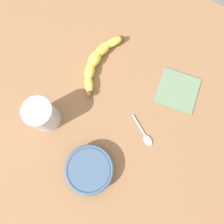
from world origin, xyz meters
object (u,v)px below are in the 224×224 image
ceramic_bowl (90,169)px  teaspoon (147,139)px  smoothie_glass (43,115)px  banana (98,61)px

ceramic_bowl → teaspoon: size_ratio=1.36×
smoothie_glass → ceramic_bowl: size_ratio=0.77×
teaspoon → ceramic_bowl: bearing=-91.4°
smoothie_glass → teaspoon: smoothie_glass is taller
ceramic_bowl → teaspoon: bearing=-29.8°
smoothie_glass → teaspoon: size_ratio=1.05×
banana → smoothie_glass: bearing=-11.5°
smoothie_glass → ceramic_bowl: bearing=-105.7°
smoothie_glass → teaspoon: (11.42, -29.95, -4.81)cm
banana → smoothie_glass: 25.23cm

